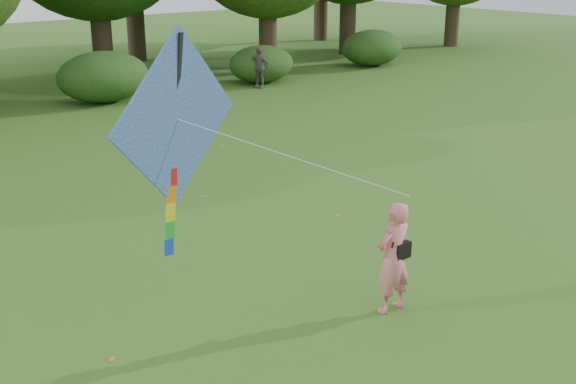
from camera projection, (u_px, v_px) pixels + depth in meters
ground at (420, 291)px, 12.13m from camera, size 100.00×100.00×0.00m
man_kite_flyer at (393, 258)px, 11.21m from camera, size 0.66×0.44×1.82m
bystander_right at (259, 67)px, 29.43m from camera, size 0.76×1.06×1.68m
crossbody_bag at (400, 249)px, 11.22m from camera, size 0.43×0.20×0.71m
flying_kite at (177, 122)px, 10.00m from camera, size 4.27×2.14×3.31m
shrub_band at (5, 92)px, 24.28m from camera, size 39.15×3.22×1.88m
fallen_leaves at (193, 184)px, 17.61m from camera, size 9.01×10.26×0.01m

